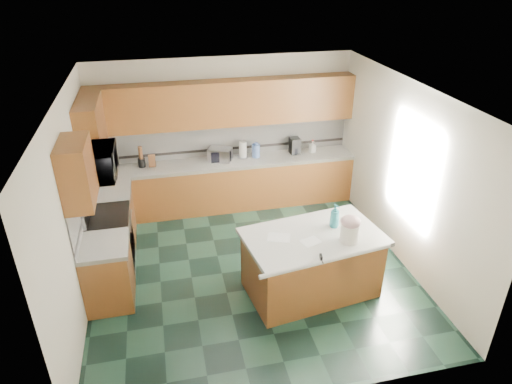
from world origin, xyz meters
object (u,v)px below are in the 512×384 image
object	(u,v)px
island_base	(311,265)
island_top	(313,237)
soap_bottle_island	(335,216)
coffee_maker	(295,146)
knife_block	(152,161)
treat_jar	(349,233)
toaster_oven	(220,154)

from	to	relation	value
island_base	island_top	world-z (taller)	island_top
soap_bottle_island	coffee_maker	size ratio (longest dim) A/B	1.14
island_base	soap_bottle_island	world-z (taller)	soap_bottle_island
knife_block	treat_jar	bearing A→B (deg)	-48.44
soap_bottle_island	coffee_maker	distance (m)	2.59
knife_block	toaster_oven	world-z (taller)	toaster_oven
toaster_oven	coffee_maker	world-z (taller)	coffee_maker
coffee_maker	soap_bottle_island	bearing A→B (deg)	-99.70
soap_bottle_island	knife_block	bearing A→B (deg)	112.48
treat_jar	knife_block	bearing A→B (deg)	148.48
island_base	soap_bottle_island	bearing A→B (deg)	13.38
soap_bottle_island	island_top	bearing A→B (deg)	-178.47
island_base	toaster_oven	xyz separation A→B (m)	(-0.83, 2.69, 0.61)
island_top	toaster_oven	size ratio (longest dim) A/B	4.54
island_top	toaster_oven	xyz separation A→B (m)	(-0.83, 2.69, 0.15)
island_top	coffee_maker	distance (m)	2.78
toaster_oven	island_base	bearing A→B (deg)	-48.46
toaster_oven	coffee_maker	bearing A→B (deg)	25.50
knife_block	toaster_oven	size ratio (longest dim) A/B	0.54
island_top	coffee_maker	world-z (taller)	coffee_maker
coffee_maker	island_base	bearing A→B (deg)	-106.46
knife_block	coffee_maker	distance (m)	2.59
soap_bottle_island	knife_block	xyz separation A→B (m)	(-2.37, 2.55, -0.06)
toaster_oven	soap_bottle_island	bearing A→B (deg)	-41.00
treat_jar	coffee_maker	distance (m)	2.95
knife_block	coffee_maker	bearing A→B (deg)	2.41
knife_block	toaster_oven	distance (m)	1.19
island_top	soap_bottle_island	world-z (taller)	soap_bottle_island
treat_jar	knife_block	world-z (taller)	treat_jar
island_top	knife_block	xyz separation A→B (m)	(-2.03, 2.69, 0.14)
island_base	knife_block	distance (m)	3.42
island_base	island_top	xyz separation A→B (m)	(0.00, 0.00, 0.46)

